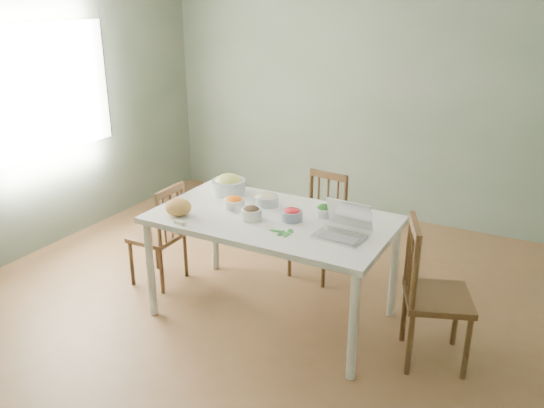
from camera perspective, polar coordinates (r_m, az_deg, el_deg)
The scene contains 19 objects.
floor at distance 4.37m, azimuth -1.10°, elevation -11.51°, with size 5.00×5.00×0.00m, color brown.
wall_back at distance 6.07m, azimuth 10.76°, elevation 11.14°, with size 5.00×0.00×2.70m, color gray.
wall_left at distance 5.48m, azimuth -24.89°, elevation 8.56°, with size 0.00×5.00×2.70m, color gray.
window_left at distance 5.62m, azimuth -22.57°, elevation 10.73°, with size 0.04×1.60×1.20m, color white.
dining_table at distance 4.19m, azimuth -0.00°, elevation -6.51°, with size 1.75×0.98×0.82m, color white, non-canonical shape.
chair_far at distance 4.79m, azimuth 4.65°, elevation -2.40°, with size 0.40×0.38×0.90m, color #392112, non-canonical shape.
chair_left at distance 4.77m, azimuth -11.77°, elevation -3.02°, with size 0.39×0.37×0.88m, color #392112, non-canonical shape.
chair_right at distance 3.82m, azimuth 16.75°, elevation -8.90°, with size 0.44×0.42×1.00m, color #392112, non-canonical shape.
bread_boule at distance 4.09m, azimuth -9.62°, elevation -0.33°, with size 0.19×0.19×0.12m, color #B38536.
butter_stick at distance 3.94m, azimuth -9.43°, elevation -1.91°, with size 0.10×0.03×0.03m, color beige.
bowl_squash at distance 4.48m, azimuth -4.46°, elevation 2.03°, with size 0.27×0.27×0.16m, color tan, non-canonical shape.
bowl_carrot at distance 4.19m, azimuth -3.94°, elevation 0.17°, with size 0.16×0.16×0.09m, color #E44A08, non-canonical shape.
bowl_onion at distance 4.23m, azimuth -0.56°, elevation 0.52°, with size 0.18×0.18×0.10m, color beige, non-canonical shape.
bowl_mushroom at distance 3.97m, azimuth -2.14°, elevation -0.92°, with size 0.15×0.15×0.10m, color black, non-canonical shape.
bowl_redpep at distance 3.95m, azimuth 2.05°, elevation -1.07°, with size 0.15×0.15×0.09m, color #BA2531, non-canonical shape.
bowl_broccoli at distance 4.04m, azimuth 5.42°, elevation -0.67°, with size 0.14×0.14×0.09m, color #163711, non-canonical shape.
flatbread at distance 4.18m, azimuth 7.40°, elevation -0.49°, with size 0.21×0.21×0.02m, color beige.
basil_bunch at distance 3.77m, azimuth 0.88°, elevation -2.77°, with size 0.19×0.19×0.02m, color #125319, non-canonical shape.
laptop at distance 3.67m, azimuth 6.99°, elevation -1.88°, with size 0.32×0.30×0.22m, color silver, non-canonical shape.
Camera 1 is at (1.83, -3.20, 2.34)m, focal length 36.55 mm.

